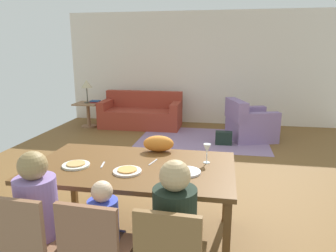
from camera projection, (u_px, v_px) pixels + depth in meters
name	position (u px, v px, depth m)	size (l,w,h in m)	color
ground_plane	(181.00, 169.00, 4.89)	(6.61, 6.41, 0.02)	brown
back_wall	(200.00, 69.00, 7.68)	(6.61, 0.10, 2.70)	beige
dining_table	(133.00, 171.00, 2.93)	(1.86, 1.07, 0.76)	brown
plate_near_man	(76.00, 165.00, 2.88)	(0.25, 0.25, 0.02)	silver
pizza_near_man	(76.00, 164.00, 2.88)	(0.17, 0.17, 0.01)	tan
plate_near_child	(127.00, 171.00, 2.74)	(0.25, 0.25, 0.02)	silver
pizza_near_child	(127.00, 170.00, 2.73)	(0.17, 0.17, 0.01)	#D89144
plate_near_woman	(186.00, 172.00, 2.73)	(0.25, 0.25, 0.02)	silver
wine_glass	(207.00, 149.00, 2.94)	(0.07, 0.07, 0.19)	silver
fork	(103.00, 165.00, 2.91)	(0.02, 0.15, 0.01)	silver
knife	(153.00, 162.00, 2.98)	(0.01, 0.17, 0.01)	silver
dining_chair_man	(28.00, 241.00, 2.21)	(0.43, 0.43, 0.87)	brown
person_man	(42.00, 225.00, 2.37)	(0.30, 0.40, 1.11)	#3D3551
dining_chair_child	(96.00, 249.00, 2.12)	(0.44, 0.44, 0.87)	brown
person_child	(107.00, 242.00, 2.29)	(0.22, 0.29, 0.92)	#2C3052
person_woman	(176.00, 239.00, 2.19)	(0.30, 0.40, 1.11)	navy
cat	(159.00, 144.00, 3.28)	(0.32, 0.16, 0.17)	orange
area_rug	(203.00, 139.00, 6.48)	(2.60, 1.80, 0.01)	gray
couch	(141.00, 114.00, 7.49)	(1.88, 0.86, 0.82)	#983626
armchair	(249.00, 124.00, 6.42)	(1.08, 1.07, 0.82)	gray
side_table	(88.00, 111.00, 7.44)	(0.56, 0.56, 0.58)	#8E6544
table_lamp	(87.00, 85.00, 7.29)	(0.26, 0.26, 0.54)	#434135
book_lower	(94.00, 102.00, 7.41)	(0.22, 0.16, 0.03)	maroon
book_upper	(95.00, 101.00, 7.40)	(0.22, 0.16, 0.03)	navy
handbag	(224.00, 138.00, 6.09)	(0.32, 0.16, 0.26)	black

